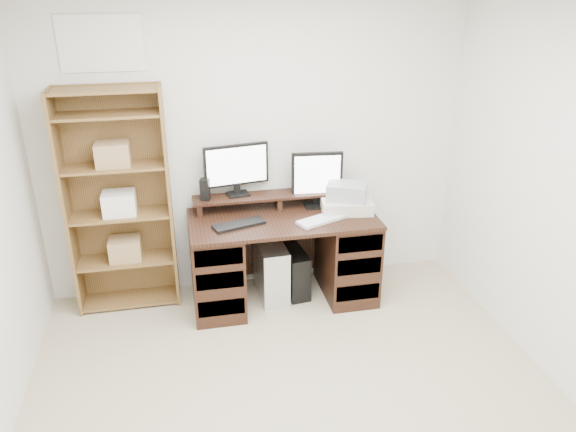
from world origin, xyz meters
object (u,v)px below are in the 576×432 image
object	(u,v)px
desk	(283,257)
monitor_wide	(236,167)
tower_silver	(271,269)
bookshelf	(119,200)
tower_black	(294,272)
printer	(346,205)
monitor_small	(317,177)

from	to	relation	value
desk	monitor_wide	xyz separation A→B (m)	(-0.33, 0.26, 0.72)
desk	monitor_wide	bearing A→B (deg)	141.08
tower_silver	bookshelf	size ratio (longest dim) A/B	0.27
desk	tower_black	distance (m)	0.23
tower_silver	bookshelf	distance (m)	1.36
monitor_wide	tower_black	size ratio (longest dim) A/B	1.29
monitor_wide	tower_silver	bearing A→B (deg)	-49.85
tower_silver	bookshelf	world-z (taller)	bookshelf
printer	desk	bearing A→B (deg)	-168.84
tower_black	printer	bearing A→B (deg)	-12.07
desk	monitor_wide	world-z (taller)	monitor_wide
monitor_small	printer	distance (m)	0.33
desk	tower_black	size ratio (longest dim) A/B	3.65
desk	tower_silver	xyz separation A→B (m)	(-0.09, 0.06, -0.14)
printer	tower_silver	world-z (taller)	printer
desk	printer	xyz separation A→B (m)	(0.54, 0.02, 0.41)
monitor_small	bookshelf	world-z (taller)	bookshelf
tower_black	bookshelf	xyz separation A→B (m)	(-1.37, 0.15, 0.72)
monitor_wide	monitor_small	size ratio (longest dim) A/B	1.15
monitor_wide	printer	size ratio (longest dim) A/B	1.30
monitor_wide	desk	bearing A→B (deg)	-48.26
monitor_small	monitor_wide	bearing A→B (deg)	177.65
desk	tower_black	bearing A→B (deg)	29.11
monitor_small	bookshelf	bearing A→B (deg)	-176.06
monitor_wide	tower_black	distance (m)	1.03
bookshelf	tower_silver	bearing A→B (deg)	-7.32
bookshelf	printer	bearing A→B (deg)	-5.98
monitor_wide	bookshelf	bearing A→B (deg)	173.83
desk	tower_silver	world-z (taller)	desk
monitor_small	tower_black	bearing A→B (deg)	-146.26
printer	tower_black	world-z (taller)	printer
monitor_wide	printer	xyz separation A→B (m)	(0.86, -0.24, -0.31)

